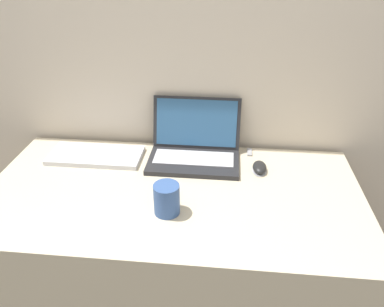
{
  "coord_description": "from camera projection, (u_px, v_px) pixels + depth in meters",
  "views": [
    {
      "loc": [
        0.19,
        -0.76,
        1.55
      ],
      "look_at": [
        0.06,
        0.5,
        0.82
      ],
      "focal_mm": 35.0,
      "sensor_mm": 36.0,
      "label": 1
    }
  ],
  "objects": [
    {
      "name": "wall_back",
      "position": [
        184.0,
        25.0,
        1.47
      ],
      "size": [
        7.0,
        0.04,
        2.5
      ],
      "color": "beige",
      "rests_on": "ground_plane"
    },
    {
      "name": "external_keyboard",
      "position": [
        96.0,
        155.0,
        1.59
      ],
      "size": [
        0.39,
        0.18,
        0.02
      ],
      "color": "silver",
      "rests_on": "desk"
    },
    {
      "name": "desk",
      "position": [
        175.0,
        262.0,
        1.57
      ],
      "size": [
        1.4,
        0.72,
        0.74
      ],
      "color": "beige",
      "rests_on": "ground_plane"
    },
    {
      "name": "drink_cup",
      "position": [
        166.0,
        199.0,
        1.25
      ],
      "size": [
        0.09,
        0.09,
        0.11
      ],
      "color": "#33518C",
      "rests_on": "desk"
    },
    {
      "name": "laptop",
      "position": [
        195.0,
        147.0,
        1.57
      ],
      "size": [
        0.37,
        0.28,
        0.23
      ],
      "color": "#232326",
      "rests_on": "desk"
    },
    {
      "name": "computer_mouse",
      "position": [
        260.0,
        168.0,
        1.5
      ],
      "size": [
        0.06,
        0.1,
        0.03
      ],
      "color": "#B2B2B7",
      "rests_on": "desk"
    },
    {
      "name": "usb_stick",
      "position": [
        250.0,
        152.0,
        1.63
      ],
      "size": [
        0.02,
        0.06,
        0.01
      ],
      "color": "#99999E",
      "rests_on": "desk"
    }
  ]
}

